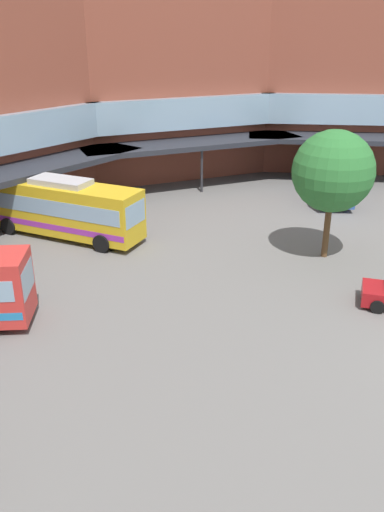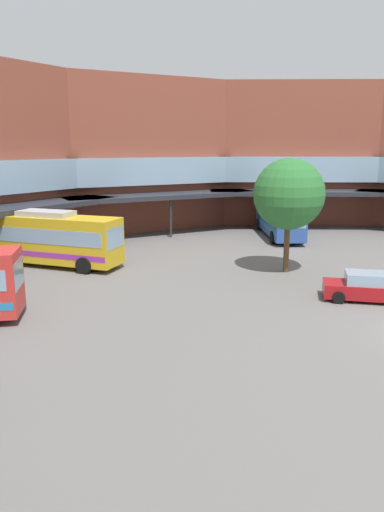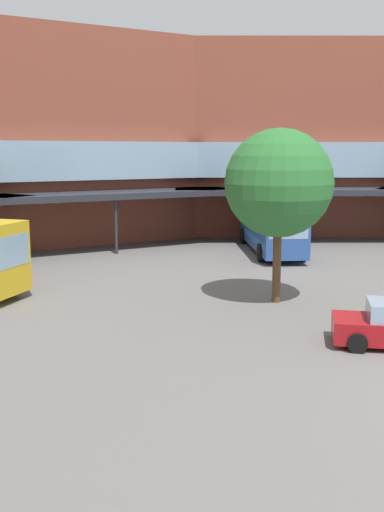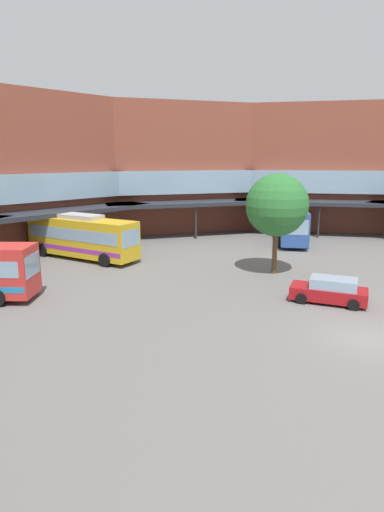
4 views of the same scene
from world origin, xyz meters
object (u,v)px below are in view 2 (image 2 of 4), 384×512
at_px(bus_1, 48,238).
at_px(bus_2, 279,215).
at_px(parked_car, 367,287).
at_px(plaza_tree, 289,194).

xyz_separation_m(bus_1, bus_2, (19.11, -8.89, 0.01)).
relative_size(bus_1, parked_car, 2.28).
xyz_separation_m(bus_1, plaza_tree, (7.36, -14.50, 3.18)).
xyz_separation_m(parked_car, plaza_tree, (3.25, 6.01, 4.37)).
distance_m(bus_1, parked_car, 20.95).
bearing_deg(parked_car, bus_1, -10.41).
bearing_deg(bus_1, plaza_tree, 13.06).
xyz_separation_m(bus_1, parked_car, (4.12, -20.50, -1.19)).
bearing_deg(plaza_tree, parked_car, -118.40).
height_order(bus_1, parked_car, bus_1).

